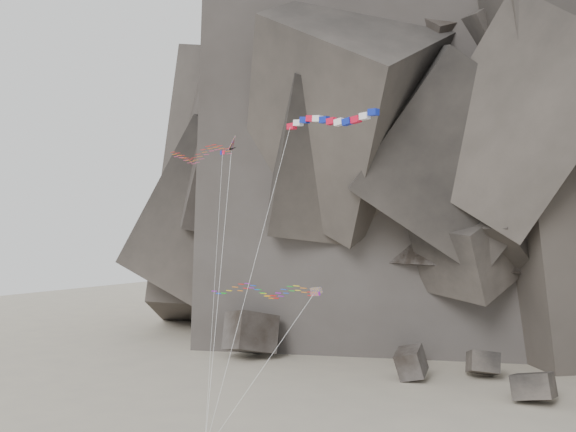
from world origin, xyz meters
The scene contains 6 objects.
headland centered at (0.00, 70.00, 42.00)m, with size 110.00×70.00×84.00m, color #4C453E, non-canonical shape.
boulder_field centered at (2.01, 32.38, 2.01)m, with size 64.18×15.17×7.46m.
delta_kite centered at (-8.83, 4.23, 26.39)m, with size 14.34×11.12×26.26m.
banner_kite centered at (6.85, 2.96, 28.05)m, with size 10.83×10.85×27.23m.
parafoil_kite centered at (1.06, 0.85, 13.60)m, with size 12.42×7.57×12.60m.
pennant_kite centered at (-1.48, -1.49, 20.18)m, with size 3.52×6.38×24.22m.
Camera 1 is at (33.23, -44.73, 19.04)m, focal length 40.00 mm.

